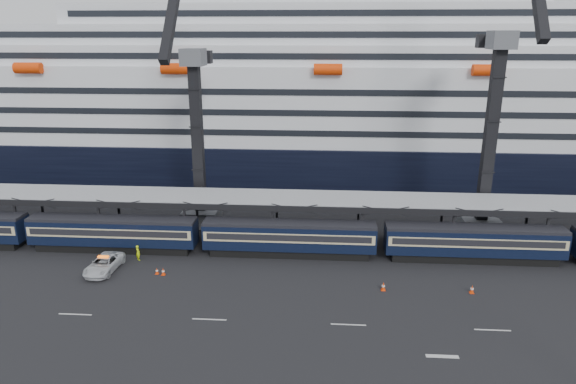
% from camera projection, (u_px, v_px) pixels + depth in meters
% --- Properties ---
extents(ground, '(260.00, 260.00, 0.00)m').
position_uv_depth(ground, '(368.00, 302.00, 47.31)').
color(ground, black).
rests_on(ground, ground).
extents(lane_markings, '(111.00, 4.27, 0.02)m').
position_uv_depth(lane_markings, '(474.00, 338.00, 41.78)').
color(lane_markings, beige).
rests_on(lane_markings, ground).
extents(train, '(133.05, 3.00, 4.05)m').
position_uv_depth(train, '(320.00, 237.00, 56.49)').
color(train, black).
rests_on(train, ground).
extents(canopy, '(130.00, 6.25, 5.53)m').
position_uv_depth(canopy, '(361.00, 201.00, 59.08)').
color(canopy, gray).
rests_on(canopy, ground).
extents(cruise_ship, '(214.09, 28.84, 34.00)m').
position_uv_depth(cruise_ship, '(344.00, 103.00, 87.52)').
color(cruise_ship, black).
rests_on(cruise_ship, ground).
extents(crane_dark_near, '(4.50, 17.75, 35.08)m').
position_uv_depth(crane_dark_near, '(196.00, 134.00, 62.80)').
color(crane_dark_near, '#505358').
rests_on(crane_dark_near, ground).
extents(crane_dark_mid, '(4.50, 18.24, 39.64)m').
position_uv_depth(crane_dark_mid, '(493.00, 127.00, 59.09)').
color(crane_dark_mid, '#505358').
rests_on(crane_dark_mid, ground).
extents(pickup_truck, '(2.85, 5.68, 1.55)m').
position_uv_depth(pickup_truck, '(104.00, 264.00, 53.24)').
color(pickup_truck, silver).
rests_on(pickup_truck, ground).
extents(worker, '(0.73, 0.73, 1.71)m').
position_uv_depth(worker, '(138.00, 253.00, 55.82)').
color(worker, '#DBFD0D').
rests_on(worker, ground).
extents(traffic_cone_b, '(0.40, 0.40, 0.80)m').
position_uv_depth(traffic_cone_b, '(163.00, 271.00, 52.48)').
color(traffic_cone_b, '#EC3907').
rests_on(traffic_cone_b, ground).
extents(traffic_cone_c, '(0.35, 0.35, 0.70)m').
position_uv_depth(traffic_cone_c, '(157.00, 271.00, 52.71)').
color(traffic_cone_c, '#EC3907').
rests_on(traffic_cone_c, ground).
extents(traffic_cone_d, '(0.42, 0.42, 0.84)m').
position_uv_depth(traffic_cone_d, '(472.00, 289.00, 48.82)').
color(traffic_cone_d, '#EC3907').
rests_on(traffic_cone_d, ground).
extents(traffic_cone_e, '(0.43, 0.43, 0.87)m').
position_uv_depth(traffic_cone_e, '(383.00, 286.00, 49.35)').
color(traffic_cone_e, '#EC3907').
rests_on(traffic_cone_e, ground).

